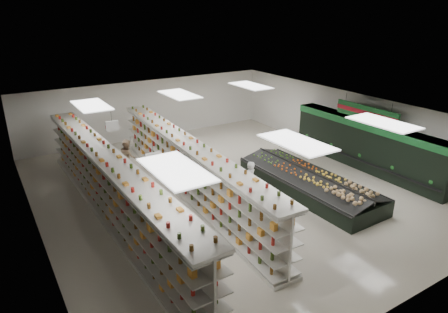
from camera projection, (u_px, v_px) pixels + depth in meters
floor at (226, 189)px, 16.28m from camera, size 16.00×16.00×0.00m
ceiling at (226, 112)px, 15.14m from camera, size 14.00×16.00×0.02m
wall_back at (149, 109)px, 22.05m from camera, size 14.00×0.02×3.20m
wall_front at (407, 252)px, 9.37m from camera, size 14.00×0.02×3.20m
wall_left at (33, 194)px, 12.25m from camera, size 0.02×16.00×3.20m
wall_right at (349, 125)px, 19.17m from camera, size 0.02×16.00×3.20m
produce_wall_case at (367, 142)px, 17.88m from camera, size 0.93×8.00×2.20m
aisle_sign_near at (154, 159)px, 11.84m from camera, size 0.52×0.06×0.75m
aisle_sign_far at (112, 126)px, 15.01m from camera, size 0.52×0.06×0.75m
hortifruti_banner at (366, 113)px, 17.23m from camera, size 0.12×3.20×0.95m
gondola_left at (112, 191)px, 13.65m from camera, size 1.30×13.40×2.32m
gondola_center at (189, 171)px, 15.44m from camera, size 1.51×12.68×2.19m
produce_island at (308, 182)px, 15.87m from camera, size 2.39×6.33×0.94m
soda_endcap at (155, 140)px, 19.84m from camera, size 1.16×0.81×1.46m
shopper_main at (249, 182)px, 14.97m from camera, size 0.67×0.53×1.61m
shopper_background at (128, 156)px, 17.52m from camera, size 0.49×0.77×1.57m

